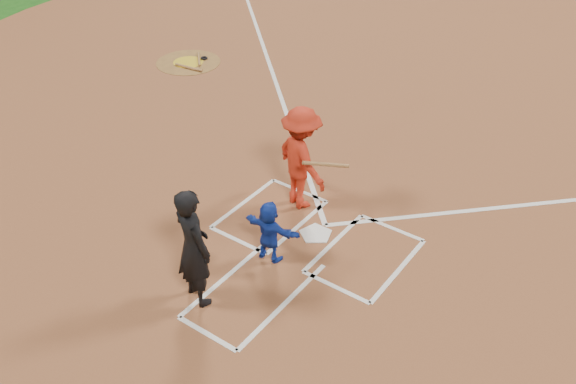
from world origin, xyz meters
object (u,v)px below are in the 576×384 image
Objects in this scene: catcher at (269,231)px; home_plate at (316,234)px; batter_at_plate at (301,158)px; umpire at (193,247)px; on_deck_circle at (188,62)px.

home_plate is at bearing -109.80° from catcher.
catcher is 1.67m from batter_at_plate.
on_deck_circle is at bearing -29.12° from umpire.
home_plate reaches higher than on_deck_circle.
batter_at_plate is at bearing -70.63° from umpire.
umpire is (-0.61, -2.31, 0.97)m from home_plate.
batter_at_plate is (-0.12, 2.91, -0.01)m from umpire.
catcher is at bearing -37.80° from on_deck_circle.
batter_at_plate reaches higher than catcher.
umpire is (6.18, -6.41, 0.98)m from on_deck_circle.
batter_at_plate is (6.06, -3.50, 0.96)m from on_deck_circle.
catcher is at bearing 73.85° from home_plate.
home_plate is 0.31× the size of batter_at_plate.
umpire reaches higher than batter_at_plate.
on_deck_circle is 0.88× the size of batter_at_plate.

